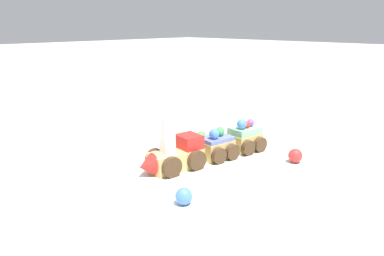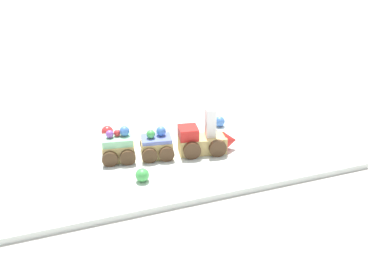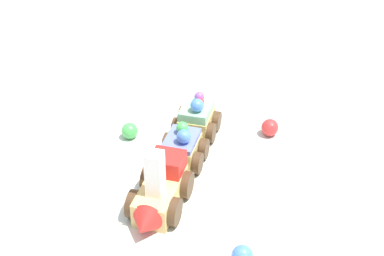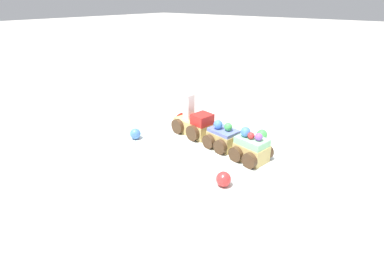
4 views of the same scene
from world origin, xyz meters
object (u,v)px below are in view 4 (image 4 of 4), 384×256
(gumball_green, at_px, (262,135))
(cake_train_locomotive, at_px, (192,123))
(gumball_blue, at_px, (135,134))
(cake_car_mint, at_px, (251,149))
(gumball_red, at_px, (223,179))
(cake_car_blueberry, at_px, (223,138))

(gumball_green, bearing_deg, cake_train_locomotive, 25.64)
(cake_train_locomotive, distance_m, gumball_blue, 0.14)
(cake_train_locomotive, relative_size, gumball_blue, 5.04)
(cake_car_mint, distance_m, gumball_blue, 0.29)
(gumball_red, height_order, gumball_green, gumball_red)
(cake_train_locomotive, height_order, gumball_green, cake_train_locomotive)
(gumball_blue, bearing_deg, gumball_green, -141.86)
(gumball_red, xyz_separation_m, gumball_blue, (0.28, -0.03, -0.00))
(cake_car_blueberry, height_order, cake_car_mint, cake_car_mint)
(cake_car_mint, bearing_deg, gumball_green, -66.71)
(cake_train_locomotive, relative_size, cake_car_mint, 1.72)
(cake_train_locomotive, bearing_deg, cake_car_mint, 179.92)
(cake_car_mint, xyz_separation_m, gumball_red, (-0.01, 0.12, -0.01))
(cake_train_locomotive, bearing_deg, gumball_green, -145.65)
(cake_car_blueberry, bearing_deg, cake_car_mint, 179.93)
(cake_train_locomotive, relative_size, gumball_green, 5.09)
(cake_car_blueberry, bearing_deg, cake_train_locomotive, -0.10)
(gumball_blue, relative_size, gumball_green, 1.01)
(cake_car_mint, bearing_deg, cake_car_blueberry, -0.07)
(cake_car_blueberry, relative_size, gumball_green, 2.95)
(gumball_red, bearing_deg, cake_train_locomotive, -36.97)
(cake_car_blueberry, relative_size, cake_car_mint, 1.00)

